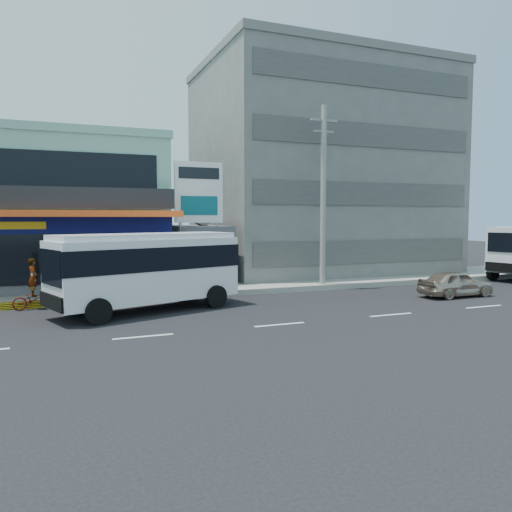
# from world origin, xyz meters

# --- Properties ---
(ground) EXTENTS (120.00, 120.00, 0.00)m
(ground) POSITION_xyz_m (0.00, 0.00, 0.00)
(ground) COLOR black
(ground) RESTS_ON ground
(sidewalk) EXTENTS (70.00, 5.00, 0.30)m
(sidewalk) POSITION_xyz_m (5.00, 9.50, 0.15)
(sidewalk) COLOR gray
(sidewalk) RESTS_ON ground
(shop_building) EXTENTS (12.40, 11.70, 8.00)m
(shop_building) POSITION_xyz_m (-8.00, 13.95, 4.00)
(shop_building) COLOR #4A494F
(shop_building) RESTS_ON ground
(concrete_building) EXTENTS (16.00, 12.00, 14.00)m
(concrete_building) POSITION_xyz_m (10.00, 15.00, 7.00)
(concrete_building) COLOR gray
(concrete_building) RESTS_ON ground
(gap_structure) EXTENTS (3.00, 6.00, 3.50)m
(gap_structure) POSITION_xyz_m (0.00, 12.00, 1.75)
(gap_structure) COLOR #4A494F
(gap_structure) RESTS_ON ground
(satellite_dish) EXTENTS (1.50, 1.50, 0.15)m
(satellite_dish) POSITION_xyz_m (0.00, 11.00, 3.58)
(satellite_dish) COLOR slate
(satellite_dish) RESTS_ON gap_structure
(billboard) EXTENTS (2.60, 0.18, 6.90)m
(billboard) POSITION_xyz_m (-0.50, 9.20, 4.93)
(billboard) COLOR gray
(billboard) RESTS_ON ground
(utility_pole_near) EXTENTS (1.60, 0.30, 10.00)m
(utility_pole_near) POSITION_xyz_m (6.00, 7.40, 5.15)
(utility_pole_near) COLOR #999993
(utility_pole_near) RESTS_ON ground
(minibus) EXTENTS (8.27, 4.89, 3.30)m
(minibus) POSITION_xyz_m (-4.09, 4.51, 1.97)
(minibus) COLOR silver
(minibus) RESTS_ON ground
(sedan) EXTENTS (3.93, 1.61, 1.33)m
(sedan) POSITION_xyz_m (10.95, 2.70, 0.67)
(sedan) COLOR #C3AB95
(sedan) RESTS_ON ground
(motorcycle_rider) EXTENTS (1.81, 0.90, 2.22)m
(motorcycle_rider) POSITION_xyz_m (-8.55, 6.80, 0.73)
(motorcycle_rider) COLOR #500C0B
(motorcycle_rider) RESTS_ON ground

